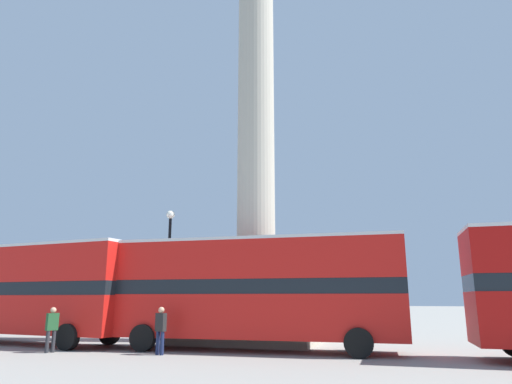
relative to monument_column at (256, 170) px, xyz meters
name	(u,v)px	position (x,y,z in m)	size (l,w,h in m)	color
ground_plane	(256,341)	(0.00, 0.00, -8.29)	(200.00, 200.00, 0.00)	gray
monument_column	(256,170)	(0.00, 0.00, 0.00)	(6.16, 6.16, 24.34)	#ADA593
bus_a	(253,288)	(1.14, -3.80, -5.93)	(11.59, 3.34, 4.27)	red
bus_b	(27,289)	(-9.53, -4.32, -5.91)	(11.20, 3.44, 4.30)	red
equestrian_statue	(92,306)	(-12.33, 4.01, -6.83)	(3.54, 3.07, 5.37)	#ADA593
street_lamp	(168,267)	(-3.81, -1.70, -4.91)	(0.41, 0.41, 6.14)	black
pedestrian_near_lamp	(161,328)	(-1.65, -5.97, -7.37)	(0.47, 0.31, 1.66)	#192347
pedestrian_by_plinth	(52,327)	(-5.87, -6.65, -7.39)	(0.31, 0.46, 1.64)	#28282D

